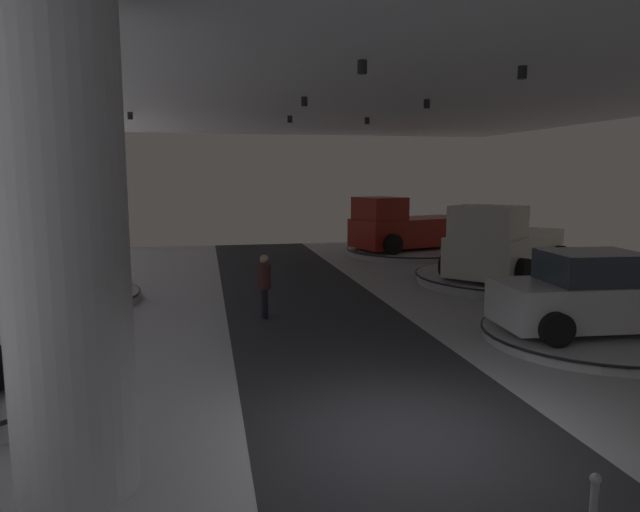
# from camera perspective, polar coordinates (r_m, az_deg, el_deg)

# --- Properties ---
(ground) EXTENTS (24.00, 44.00, 0.06)m
(ground) POSITION_cam_1_polar(r_m,az_deg,el_deg) (8.29, 9.03, -17.57)
(ground) COLOR #B2B2B7
(ceiling_with_spotlights) EXTENTS (24.00, 44.00, 0.39)m
(ceiling_with_spotlights) POSITION_cam_1_polar(r_m,az_deg,el_deg) (7.73, 10.02, 22.97)
(ceiling_with_spotlights) COLOR silver
(column_left) EXTENTS (1.34, 1.34, 5.50)m
(column_left) POSITION_cam_1_polar(r_m,az_deg,el_deg) (6.77, -23.97, 0.59)
(column_left) COLOR silver
(column_left) RESTS_ON ground
(display_platform_far_right) EXTENTS (5.87, 5.87, 0.31)m
(display_platform_far_right) POSITION_cam_1_polar(r_m,az_deg,el_deg) (19.80, 17.91, -2.09)
(display_platform_far_right) COLOR #B7B7BC
(display_platform_far_right) RESTS_ON ground
(pickup_truck_far_right) EXTENTS (5.38, 5.06, 2.30)m
(pickup_truck_far_right) POSITION_cam_1_polar(r_m,az_deg,el_deg) (19.34, 17.73, 0.89)
(pickup_truck_far_right) COLOR silver
(pickup_truck_far_right) RESTS_ON display_platform_far_right
(display_platform_far_left) EXTENTS (4.62, 4.62, 0.25)m
(display_platform_far_left) POSITION_cam_1_polar(r_m,az_deg,el_deg) (17.54, -24.89, -3.84)
(display_platform_far_left) COLOR #B7B7BC
(display_platform_far_left) RESTS_ON ground
(display_car_far_left) EXTENTS (3.88, 4.48, 1.71)m
(display_car_far_left) POSITION_cam_1_polar(r_m,az_deg,el_deg) (17.37, -25.02, -1.03)
(display_car_far_left) COLOR red
(display_car_far_left) RESTS_ON display_platform_far_left
(display_platform_deep_right) EXTENTS (5.68, 5.68, 0.27)m
(display_platform_deep_right) POSITION_cam_1_polar(r_m,az_deg,el_deg) (25.86, 8.94, 0.49)
(display_platform_deep_right) COLOR #B7B7BC
(display_platform_deep_right) RESTS_ON ground
(pickup_truck_deep_right) EXTENTS (5.69, 3.93, 2.30)m
(pickup_truck_deep_right) POSITION_cam_1_polar(r_m,az_deg,el_deg) (25.54, 8.43, 2.79)
(pickup_truck_deep_right) COLOR maroon
(pickup_truck_deep_right) RESTS_ON display_platform_deep_right
(display_platform_mid_right) EXTENTS (4.71, 4.71, 0.23)m
(display_platform_mid_right) POSITION_cam_1_polar(r_m,az_deg,el_deg) (13.74, 25.52, -7.09)
(display_platform_mid_right) COLOR #B7B7BC
(display_platform_mid_right) RESTS_ON ground
(display_car_mid_right) EXTENTS (4.34, 2.48, 1.71)m
(display_car_mid_right) POSITION_cam_1_polar(r_m,az_deg,el_deg) (13.53, 25.64, -3.56)
(display_car_mid_right) COLOR silver
(display_car_mid_right) RESTS_ON display_platform_mid_right
(visitor_walking_near) EXTENTS (0.32, 0.32, 1.59)m
(visitor_walking_near) POSITION_cam_1_polar(r_m,az_deg,el_deg) (14.26, -5.53, -2.60)
(visitor_walking_near) COLOR black
(visitor_walking_near) RESTS_ON ground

